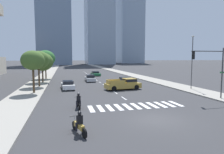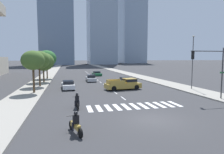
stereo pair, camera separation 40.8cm
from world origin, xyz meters
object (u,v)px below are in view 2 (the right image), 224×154
object	(u,v)px
traffic_signal_near	(211,64)
street_tree_fourth	(47,58)
sedan_white_3	(68,85)
pickup_truck	(125,84)
street_tree_third	(43,62)
sedan_green_0	(97,74)
motorcycle_trailing	(77,102)
street_tree_nearest	(33,60)
street_lamp_east	(193,58)
sedan_silver_2	(126,82)
motorcycle_lead	(76,125)
street_tree_second	(39,60)
sedan_silver_1	(91,78)

from	to	relation	value
traffic_signal_near	street_tree_fourth	bearing A→B (deg)	-54.26
traffic_signal_near	street_tree_fourth	distance (m)	34.56
sedan_white_3	street_tree_fourth	xyz separation A→B (m)	(-4.52, 15.84, 4.12)
pickup_truck	street_tree_third	distance (m)	17.53
sedan_green_0	street_tree_third	bearing A→B (deg)	-47.99
motorcycle_trailing	street_tree_nearest	world-z (taller)	street_tree_nearest
motorcycle_trailing	street_lamp_east	world-z (taller)	street_lamp_east
motorcycle_trailing	street_tree_third	distance (m)	22.18
sedan_silver_2	street_lamp_east	bearing A→B (deg)	48.76
motorcycle_lead	street_tree_second	xyz separation A→B (m)	(-4.84, 21.95, 3.91)
sedan_silver_1	sedan_white_3	bearing A→B (deg)	153.88
pickup_truck	sedan_white_3	xyz separation A→B (m)	(-8.48, 2.47, -0.21)
street_lamp_east	street_tree_nearest	distance (m)	23.00
sedan_silver_2	street_tree_fourth	distance (m)	20.53
sedan_green_0	street_lamp_east	xyz separation A→B (m)	(10.54, -26.94, 4.20)
street_tree_second	sedan_white_3	bearing A→B (deg)	-33.92
motorcycle_lead	street_tree_nearest	xyz separation A→B (m)	(-4.84, 15.78, 3.90)
traffic_signal_near	street_tree_second	size ratio (longest dim) A/B	1.00
motorcycle_lead	street_tree_fourth	distance (m)	35.33
motorcycle_lead	sedan_silver_1	world-z (taller)	motorcycle_lead
street_tree_third	street_lamp_east	bearing A→B (deg)	-31.07
street_tree_third	street_tree_fourth	world-z (taller)	street_tree_fourth
street_tree_third	street_tree_nearest	bearing A→B (deg)	-90.00
sedan_green_0	sedan_white_3	size ratio (longest dim) A/B	0.95
street_tree_nearest	street_tree_fourth	distance (m)	18.97
traffic_signal_near	street_tree_second	distance (m)	25.30
motorcycle_trailing	sedan_green_0	world-z (taller)	motorcycle_trailing
sedan_silver_2	street_tree_second	distance (m)	15.08
motorcycle_lead	motorcycle_trailing	world-z (taller)	same
motorcycle_lead	motorcycle_trailing	bearing A→B (deg)	-21.46
street_tree_fourth	motorcycle_trailing	bearing A→B (deg)	-79.43
sedan_white_3	street_tree_third	world-z (taller)	street_tree_third
motorcycle_lead	street_lamp_east	world-z (taller)	street_lamp_east
street_lamp_east	street_tree_second	xyz separation A→B (m)	(-22.93, 8.02, -0.27)
motorcycle_trailing	street_tree_second	world-z (taller)	street_tree_second
traffic_signal_near	street_tree_nearest	xyz separation A→B (m)	(-20.18, 9.08, 0.35)
street_tree_nearest	traffic_signal_near	bearing A→B (deg)	-24.22
motorcycle_lead	motorcycle_trailing	size ratio (longest dim) A/B	1.03
street_tree_third	street_tree_second	bearing A→B (deg)	-90.00
pickup_truck	sedan_silver_1	xyz separation A→B (m)	(-3.76, 11.66, -0.19)
traffic_signal_near	motorcycle_trailing	bearing A→B (deg)	0.81
street_lamp_east	street_tree_fourth	size ratio (longest dim) A/B	1.25
street_tree_second	traffic_signal_near	bearing A→B (deg)	-37.08
sedan_green_0	sedan_silver_2	size ratio (longest dim) A/B	0.94
sedan_silver_2	street_lamp_east	world-z (taller)	street_lamp_east
motorcycle_lead	street_tree_nearest	size ratio (longest dim) A/B	0.38
sedan_silver_2	sedan_white_3	distance (m)	10.21
motorcycle_trailing	sedan_silver_1	size ratio (longest dim) A/B	0.44
sedan_silver_1	street_tree_third	bearing A→B (deg)	93.27
street_tree_second	street_tree_fourth	size ratio (longest dim) A/B	0.91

